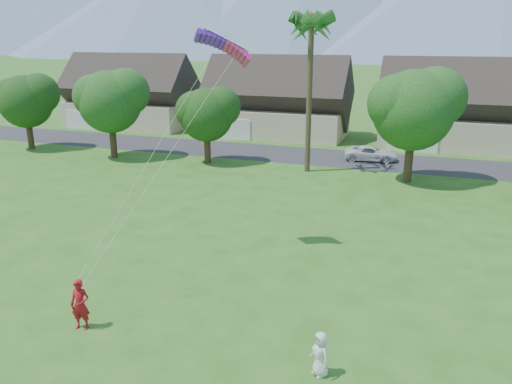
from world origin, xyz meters
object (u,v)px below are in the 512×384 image
at_px(parafoil_kite, 225,44).
at_px(kite_flyer, 80,305).
at_px(parked_car, 371,154).
at_px(watcher, 320,354).

bearing_deg(parafoil_kite, kite_flyer, -127.19).
xyz_separation_m(parked_car, parafoil_kite, (-4.71, -22.17, 9.64)).
bearing_deg(parked_car, watcher, 175.88).
height_order(watcher, parked_car, watcher).
distance_m(kite_flyer, parafoil_kite, 13.11).
xyz_separation_m(kite_flyer, parked_car, (7.00, 31.14, -0.36)).
height_order(kite_flyer, parked_car, kite_flyer).
relative_size(parked_car, parafoil_kite, 1.54).
bearing_deg(parafoil_kite, parked_car, 55.16).
distance_m(watcher, parked_car, 30.93).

